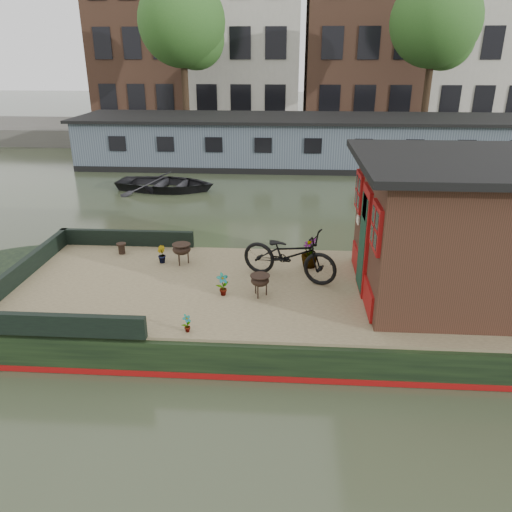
# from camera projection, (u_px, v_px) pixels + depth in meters

# --- Properties ---
(ground) EXTENTS (120.00, 120.00, 0.00)m
(ground) POSITION_uv_depth(u_px,v_px,m) (334.00, 320.00, 9.36)
(ground) COLOR #333F28
(ground) RESTS_ON ground
(houseboat_hull) EXTENTS (14.01, 4.02, 0.60)m
(houseboat_hull) POSITION_uv_depth(u_px,v_px,m) (264.00, 304.00, 9.34)
(houseboat_hull) COLOR black
(houseboat_hull) RESTS_ON ground
(houseboat_deck) EXTENTS (11.80, 3.80, 0.05)m
(houseboat_deck) POSITION_uv_depth(u_px,v_px,m) (336.00, 290.00, 9.12)
(houseboat_deck) COLOR #8A7F55
(houseboat_deck) RESTS_ON houseboat_hull
(bow_bulwark) EXTENTS (3.00, 4.00, 0.35)m
(bow_bulwark) POSITION_uv_depth(u_px,v_px,m) (66.00, 272.00, 9.36)
(bow_bulwark) COLOR black
(bow_bulwark) RESTS_ON houseboat_deck
(cabin) EXTENTS (4.00, 3.50, 2.42)m
(cabin) POSITION_uv_depth(u_px,v_px,m) (470.00, 227.00, 8.51)
(cabin) COLOR black
(cabin) RESTS_ON houseboat_deck
(bicycle) EXTENTS (1.98, 1.29, 0.98)m
(bicycle) POSITION_uv_depth(u_px,v_px,m) (289.00, 254.00, 9.34)
(bicycle) COLOR black
(bicycle) RESTS_ON houseboat_deck
(potted_plant_a) EXTENTS (0.27, 0.25, 0.42)m
(potted_plant_a) POSITION_uv_depth(u_px,v_px,m) (223.00, 284.00, 8.78)
(potted_plant_a) COLOR brown
(potted_plant_a) RESTS_ON houseboat_deck
(potted_plant_b) EXTENTS (0.25, 0.25, 0.35)m
(potted_plant_b) POSITION_uv_depth(u_px,v_px,m) (161.00, 254.00, 10.18)
(potted_plant_b) COLOR brown
(potted_plant_b) RESTS_ON houseboat_deck
(potted_plant_d) EXTENTS (0.44, 0.44, 0.61)m
(potted_plant_d) POSITION_uv_depth(u_px,v_px,m) (310.00, 252.00, 9.93)
(potted_plant_d) COLOR brown
(potted_plant_d) RESTS_ON houseboat_deck
(potted_plant_e) EXTENTS (0.18, 0.19, 0.30)m
(potted_plant_e) POSITION_uv_depth(u_px,v_px,m) (187.00, 323.00, 7.63)
(potted_plant_e) COLOR brown
(potted_plant_e) RESTS_ON houseboat_deck
(brazier_front) EXTENTS (0.38, 0.38, 0.40)m
(brazier_front) POSITION_uv_depth(u_px,v_px,m) (260.00, 285.00, 8.77)
(brazier_front) COLOR black
(brazier_front) RESTS_ON houseboat_deck
(brazier_rear) EXTENTS (0.40, 0.40, 0.43)m
(brazier_rear) POSITION_uv_depth(u_px,v_px,m) (182.00, 254.00, 10.12)
(brazier_rear) COLOR black
(brazier_rear) RESTS_ON houseboat_deck
(bollard_port) EXTENTS (0.21, 0.21, 0.23)m
(bollard_port) POSITION_uv_depth(u_px,v_px,m) (122.00, 248.00, 10.65)
(bollard_port) COLOR black
(bollard_port) RESTS_ON houseboat_deck
(dinghy) EXTENTS (3.86, 2.96, 0.74)m
(dinghy) POSITION_uv_depth(u_px,v_px,m) (166.00, 180.00, 18.10)
(dinghy) COLOR black
(dinghy) RESTS_ON ground
(far_houseboat) EXTENTS (20.40, 4.40, 2.11)m
(far_houseboat) POSITION_uv_depth(u_px,v_px,m) (311.00, 143.00, 21.93)
(far_houseboat) COLOR #4D5A67
(far_houseboat) RESTS_ON ground
(quay) EXTENTS (60.00, 6.00, 0.90)m
(quay) POSITION_uv_depth(u_px,v_px,m) (307.00, 133.00, 28.13)
(quay) COLOR #47443F
(quay) RESTS_ON ground
(tree_left) EXTENTS (4.40, 4.40, 7.40)m
(tree_left) POSITION_uv_depth(u_px,v_px,m) (185.00, 26.00, 25.15)
(tree_left) COLOR #332316
(tree_left) RESTS_ON quay
(tree_right) EXTENTS (4.40, 4.40, 7.40)m
(tree_right) POSITION_uv_depth(u_px,v_px,m) (438.00, 26.00, 24.37)
(tree_right) COLOR #332316
(tree_right) RESTS_ON quay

